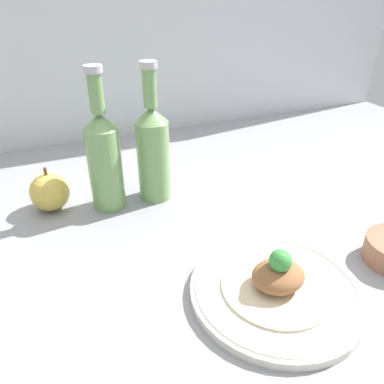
{
  "coord_description": "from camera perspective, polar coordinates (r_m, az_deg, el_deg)",
  "views": [
    {
      "loc": [
        -21.36,
        -49.64,
        39.35
      ],
      "look_at": [
        -1.46,
        -1.25,
        9.47
      ],
      "focal_mm": 35.0,
      "sensor_mm": 36.0,
      "label": 1
    }
  ],
  "objects": [
    {
      "name": "plate",
      "position": [
        0.56,
        12.69,
        -14.37
      ],
      "size": [
        24.53,
        24.53,
        1.59
      ],
      "color": "silver",
      "rests_on": "ground_plane"
    },
    {
      "name": "cider_bottle_right",
      "position": [
        0.74,
        -5.95,
        6.41
      ],
      "size": [
        6.39,
        6.39,
        27.05
      ],
      "color": "#729E5B",
      "rests_on": "ground_plane"
    },
    {
      "name": "ground_plane",
      "position": [
        0.68,
        0.75,
        -7.69
      ],
      "size": [
        180.0,
        110.0,
        4.0
      ],
      "primitive_type": "cube",
      "color": "gray"
    },
    {
      "name": "plated_food",
      "position": [
        0.55,
        12.96,
        -12.62
      ],
      "size": [
        15.65,
        15.65,
        6.52
      ],
      "color": "beige",
      "rests_on": "plate"
    },
    {
      "name": "cider_bottle_left",
      "position": [
        0.72,
        -13.24,
        5.13
      ],
      "size": [
        6.39,
        6.39,
        27.05
      ],
      "color": "#729E5B",
      "rests_on": "ground_plane"
    },
    {
      "name": "apple",
      "position": [
        0.77,
        -20.85,
        0.01
      ],
      "size": [
        7.45,
        7.45,
        8.88
      ],
      "color": "gold",
      "rests_on": "ground_plane"
    }
  ]
}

